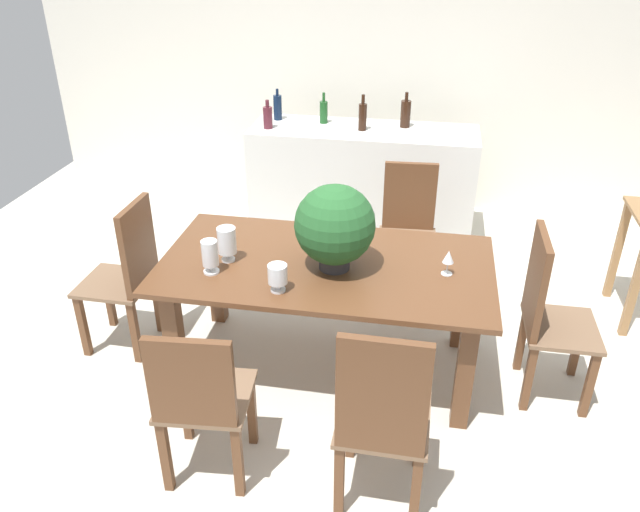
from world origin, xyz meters
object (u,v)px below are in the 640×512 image
(chair_far_right, at_px, (408,226))
(kitchen_counter, at_px, (362,183))
(wine_bottle_amber, at_px, (278,107))
(wine_bottle_tall, at_px, (268,117))
(crystal_vase_right, at_px, (227,241))
(crystal_vase_center_near, at_px, (210,254))
(crystal_vase_left, at_px, (278,275))
(chair_near_left, at_px, (200,399))
(chair_near_right, at_px, (382,416))
(wine_glass, at_px, (448,258))
(wine_bottle_green, at_px, (324,112))
(dining_table, at_px, (326,281))
(flower_centerpiece, at_px, (335,226))
(chair_foot_end, at_px, (547,310))
(wine_bottle_clear, at_px, (363,116))
(chair_head_end, at_px, (128,271))
(wine_bottle_dark, at_px, (406,113))

(chair_far_right, relative_size, kitchen_counter, 0.52)
(wine_bottle_amber, distance_m, wine_bottle_tall, 0.26)
(crystal_vase_right, bearing_deg, crystal_vase_center_near, -108.25)
(crystal_vase_left, bearing_deg, chair_near_left, -108.85)
(crystal_vase_center_near, height_order, wine_bottle_amber, wine_bottle_amber)
(crystal_vase_left, bearing_deg, chair_near_right, -46.67)
(chair_far_right, distance_m, wine_glass, 1.10)
(crystal_vase_left, xyz_separation_m, wine_bottle_green, (-0.18, 2.39, 0.21))
(dining_table, relative_size, wine_bottle_tall, 8.18)
(wine_bottle_tall, bearing_deg, crystal_vase_center_near, -84.72)
(dining_table, bearing_deg, chair_far_right, 67.12)
(crystal_vase_left, height_order, wine_bottle_amber, wine_bottle_amber)
(wine_bottle_tall, bearing_deg, chair_near_left, -82.29)
(crystal_vase_center_near, bearing_deg, crystal_vase_right, 71.75)
(flower_centerpiece, xyz_separation_m, wine_bottle_tall, (-0.86, 1.86, 0.04))
(chair_foot_end, xyz_separation_m, chair_far_right, (-0.84, 1.01, -0.03))
(chair_foot_end, relative_size, chair_far_right, 1.05)
(chair_near_left, distance_m, wine_bottle_clear, 2.98)
(chair_foot_end, bearing_deg, wine_bottle_amber, 44.25)
(crystal_vase_center_near, bearing_deg, wine_bottle_tall, 95.28)
(flower_centerpiece, bearing_deg, wine_bottle_amber, 111.72)
(chair_far_right, height_order, flower_centerpiece, flower_centerpiece)
(crystal_vase_left, height_order, kitchen_counter, kitchen_counter)
(flower_centerpiece, bearing_deg, chair_head_end, 177.94)
(chair_foot_end, height_order, crystal_vase_right, chair_foot_end)
(chair_near_left, distance_m, wine_bottle_tall, 2.89)
(chair_near_left, bearing_deg, crystal_vase_left, -113.87)
(dining_table, xyz_separation_m, chair_near_right, (0.43, -1.02, -0.05))
(chair_near_right, relative_size, wine_bottle_dark, 3.64)
(chair_near_right, height_order, wine_bottle_green, wine_bottle_green)
(crystal_vase_center_near, relative_size, wine_bottle_amber, 0.75)
(crystal_vase_left, bearing_deg, crystal_vase_right, 143.15)
(chair_foot_end, bearing_deg, wine_bottle_green, 38.33)
(chair_near_right, relative_size, kitchen_counter, 0.56)
(chair_near_left, bearing_deg, wine_bottle_dark, -108.58)
(wine_bottle_green, height_order, wine_bottle_dark, wine_bottle_dark)
(chair_foot_end, xyz_separation_m, wine_bottle_tall, (-2.07, 1.81, 0.48))
(chair_head_end, bearing_deg, wine_bottle_dark, 143.36)
(wine_bottle_tall, bearing_deg, kitchen_counter, 8.41)
(dining_table, bearing_deg, wine_bottle_tall, 114.03)
(dining_table, distance_m, crystal_vase_left, 0.46)
(chair_head_end, bearing_deg, chair_foot_end, 90.84)
(chair_near_left, bearing_deg, wine_bottle_amber, -88.33)
(dining_table, height_order, chair_near_left, chair_near_left)
(dining_table, distance_m, flower_centerpiece, 0.40)
(chair_far_right, height_order, wine_bottle_green, wine_bottle_green)
(wine_bottle_clear, height_order, wine_bottle_tall, wine_bottle_clear)
(wine_bottle_amber, bearing_deg, chair_far_right, -40.97)
(wine_glass, distance_m, wine_bottle_amber, 2.55)
(dining_table, xyz_separation_m, wine_bottle_tall, (-0.81, 1.81, 0.42))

